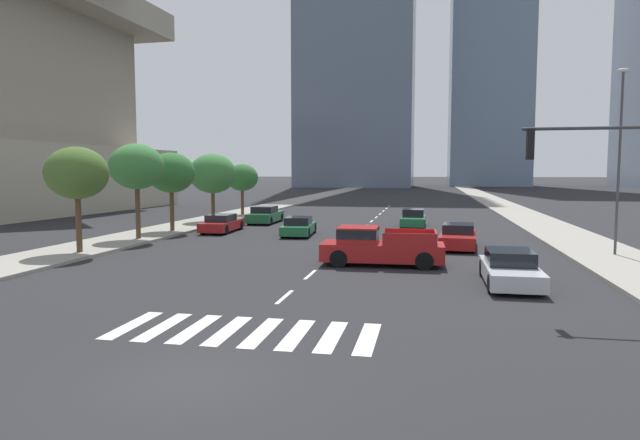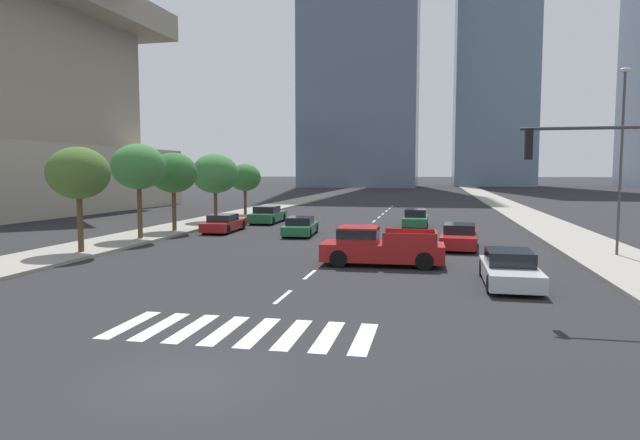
% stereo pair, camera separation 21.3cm
% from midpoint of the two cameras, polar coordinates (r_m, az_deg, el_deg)
% --- Properties ---
extents(ground_plane, '(800.00, 800.00, 0.00)m').
position_cam_midpoint_polar(ground_plane, '(11.60, -13.97, -15.75)').
color(ground_plane, '#232326').
extents(sidewalk_east, '(4.00, 260.00, 0.15)m').
position_cam_midpoint_polar(sidewalk_east, '(40.86, 22.78, -1.00)').
color(sidewalk_east, gray).
rests_on(sidewalk_east, ground).
extents(sidewalk_west, '(4.00, 260.00, 0.15)m').
position_cam_midpoint_polar(sidewalk_west, '(43.73, -12.77, -0.36)').
color(sidewalk_west, gray).
rests_on(sidewalk_west, ground).
extents(crosswalk_near, '(6.75, 2.68, 0.01)m').
position_cam_midpoint_polar(crosswalk_near, '(14.64, -8.13, -11.22)').
color(crosswalk_near, silver).
rests_on(crosswalk_near, ground).
extents(lane_divider_center, '(0.14, 50.00, 0.01)m').
position_cam_midpoint_polar(lane_divider_center, '(41.72, 4.61, -0.61)').
color(lane_divider_center, silver).
rests_on(lane_divider_center, ground).
extents(pickup_truck, '(5.31, 2.18, 1.67)m').
position_cam_midpoint_polar(pickup_truck, '(24.36, 5.54, -2.72)').
color(pickup_truck, maroon).
rests_on(pickup_truck, ground).
extents(sedan_green_0, '(1.77, 4.63, 1.29)m').
position_cam_midpoint_polar(sedan_green_0, '(41.61, 9.37, 0.14)').
color(sedan_green_0, '#1E6038').
rests_on(sedan_green_0, ground).
extents(sedan_red_1, '(2.16, 4.81, 1.28)m').
position_cam_midpoint_polar(sedan_red_1, '(30.53, 13.76, -1.69)').
color(sedan_red_1, maroon).
rests_on(sedan_red_1, ground).
extents(sedan_green_2, '(2.07, 4.59, 1.19)m').
position_cam_midpoint_polar(sedan_green_2, '(35.49, -2.36, -0.69)').
color(sedan_green_2, '#1E6038').
rests_on(sedan_green_2, ground).
extents(sedan_silver_3, '(1.85, 4.61, 1.24)m').
position_cam_midpoint_polar(sedan_silver_3, '(21.24, 18.62, -4.77)').
color(sedan_silver_3, '#B7BABF').
rests_on(sedan_silver_3, ground).
extents(sedan_red_4, '(1.91, 4.84, 1.20)m').
position_cam_midpoint_polar(sedan_red_4, '(38.06, -10.17, -0.37)').
color(sedan_red_4, maroon).
rests_on(sedan_red_4, ground).
extents(sedan_green_5, '(1.97, 4.82, 1.35)m').
position_cam_midpoint_polar(sedan_green_5, '(44.10, -5.77, 0.50)').
color(sedan_green_5, '#1E6038').
rests_on(sedan_green_5, ground).
extents(traffic_signal_near, '(5.16, 0.28, 5.57)m').
position_cam_midpoint_polar(traffic_signal_near, '(18.23, 28.87, 4.18)').
color(traffic_signal_near, '#333335').
rests_on(traffic_signal_near, sidewalk_east).
extents(street_lamp_east, '(0.50, 0.24, 8.68)m').
position_cam_midpoint_polar(street_lamp_east, '(29.65, 28.17, 6.40)').
color(street_lamp_east, '#3F3F42').
rests_on(street_lamp_east, sidewalk_east).
extents(street_tree_nearest, '(2.98, 2.98, 5.12)m').
position_cam_midpoint_polar(street_tree_nearest, '(29.49, -23.84, 4.39)').
color(street_tree_nearest, '#4C3823').
rests_on(street_tree_nearest, sidewalk_west).
extents(street_tree_second, '(3.12, 3.12, 5.54)m').
position_cam_midpoint_polar(street_tree_second, '(34.27, -18.45, 5.18)').
color(street_tree_second, '#4C3823').
rests_on(street_tree_second, sidewalk_west).
extents(street_tree_third, '(3.12, 3.12, 5.16)m').
position_cam_midpoint_polar(street_tree_third, '(38.17, -15.16, 4.67)').
color(street_tree_third, '#4C3823').
rests_on(street_tree_third, sidewalk_west).
extents(street_tree_fourth, '(3.66, 3.66, 5.30)m').
position_cam_midpoint_polar(street_tree_fourth, '(44.72, -11.08, 4.68)').
color(street_tree_fourth, '#4C3823').
rests_on(street_tree_fourth, sidewalk_west).
extents(street_tree_fifth, '(2.90, 2.90, 4.59)m').
position_cam_midpoint_polar(street_tree_fifth, '(51.34, -8.10, 4.31)').
color(street_tree_fifth, '#4C3823').
rests_on(street_tree_fifth, sidewalk_west).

